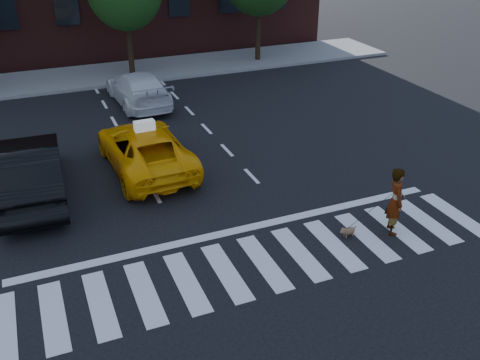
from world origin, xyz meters
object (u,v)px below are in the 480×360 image
at_px(white_suv, 138,88).
at_px(dog, 348,231).
at_px(taxi, 145,148).
at_px(black_sedan, 30,171).
at_px(woman, 396,201).

bearing_deg(white_suv, dog, 99.26).
relative_size(taxi, dog, 10.23).
height_order(taxi, black_sedan, black_sedan).
xyz_separation_m(black_sedan, white_suv, (4.84, 6.96, -0.15)).
height_order(taxi, dog, taxi).
bearing_deg(black_sedan, white_suv, -122.47).
height_order(black_sedan, white_suv, black_sedan).
bearing_deg(woman, white_suv, 39.76).
distance_m(white_suv, dog, 12.78).
distance_m(taxi, dog, 7.27).
xyz_separation_m(taxi, white_suv, (1.24, 6.40, -0.01)).
distance_m(woman, dog, 1.47).
bearing_deg(woman, taxi, 61.86).
xyz_separation_m(black_sedan, woman, (8.77, -5.76, 0.08)).
xyz_separation_m(white_suv, dog, (2.70, -12.48, -0.54)).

